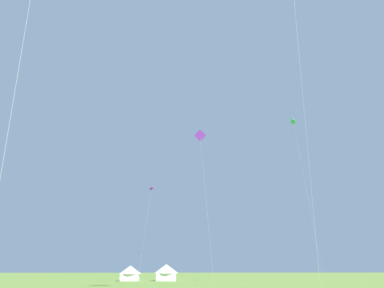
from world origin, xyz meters
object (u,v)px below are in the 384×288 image
(festival_tent_right, at_px, (166,272))
(kite_purple_parafoil, at_px, (151,189))
(festival_tent_left, at_px, (130,272))
(kite_green_parafoil, at_px, (293,122))
(kite_purple_diamond, at_px, (201,139))

(festival_tent_right, bearing_deg, kite_purple_parafoil, -108.04)
(kite_purple_parafoil, bearing_deg, festival_tent_left, 113.83)
(kite_purple_parafoil, height_order, kite_green_parafoil, kite_green_parafoil)
(festival_tent_left, relative_size, festival_tent_right, 0.92)
(kite_green_parafoil, height_order, festival_tent_left, kite_green_parafoil)
(festival_tent_left, bearing_deg, kite_purple_parafoil, -66.17)
(kite_purple_diamond, distance_m, kite_purple_parafoil, 15.72)
(kite_purple_parafoil, xyz_separation_m, festival_tent_left, (-3.78, 8.57, -13.76))
(festival_tent_left, height_order, festival_tent_right, festival_tent_right)
(festival_tent_right, bearing_deg, kite_green_parafoil, -37.24)
(kite_green_parafoil, relative_size, festival_tent_left, 6.34)
(festival_tent_left, bearing_deg, kite_purple_diamond, -62.28)
(kite_purple_diamond, bearing_deg, kite_green_parafoil, 19.68)
(kite_purple_parafoil, height_order, festival_tent_right, kite_purple_parafoil)
(kite_purple_parafoil, relative_size, kite_green_parafoil, 0.61)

